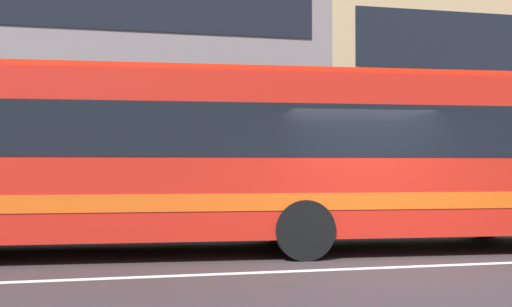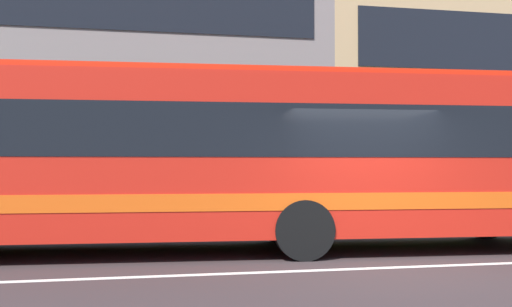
{
  "view_description": "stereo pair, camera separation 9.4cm",
  "coord_description": "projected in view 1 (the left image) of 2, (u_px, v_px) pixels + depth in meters",
  "views": [
    {
      "loc": [
        -3.98,
        -8.72,
        1.58
      ],
      "look_at": [
        -1.62,
        2.01,
        1.78
      ],
      "focal_mm": 42.89,
      "sensor_mm": 36.0,
      "label": 1
    },
    {
      "loc": [
        -3.89,
        -8.74,
        1.58
      ],
      "look_at": [
        -1.62,
        2.01,
        1.78
      ],
      "focal_mm": 42.89,
      "sensor_mm": 36.0,
      "label": 2
    }
  ],
  "objects": [
    {
      "name": "ground_plane",
      "position": [
        388.0,
        268.0,
        9.34
      ],
      "size": [
        160.0,
        160.0,
        0.0
      ],
      "primitive_type": "plane",
      "color": "#362B2C"
    },
    {
      "name": "lane_centre_line",
      "position": [
        388.0,
        267.0,
        9.34
      ],
      "size": [
        60.0,
        0.16,
        0.01
      ],
      "primitive_type": "cube",
      "color": "silver",
      "rests_on": "ground_plane"
    },
    {
      "name": "hedge_row_far",
      "position": [
        134.0,
        210.0,
        14.09
      ],
      "size": [
        19.77,
        1.1,
        1.08
      ],
      "primitive_type": "cube",
      "color": "#1E5616",
      "rests_on": "ground_plane"
    },
    {
      "name": "apartment_block_left",
      "position": [
        59.0,
        48.0,
        23.11
      ],
      "size": [
        18.44,
        9.59,
        11.98
      ],
      "color": "gray",
      "rests_on": "ground_plane"
    },
    {
      "name": "transit_bus",
      "position": [
        248.0,
        153.0,
        11.14
      ],
      "size": [
        12.61,
        3.42,
        3.23
      ],
      "color": "red",
      "rests_on": "ground_plane"
    }
  ]
}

